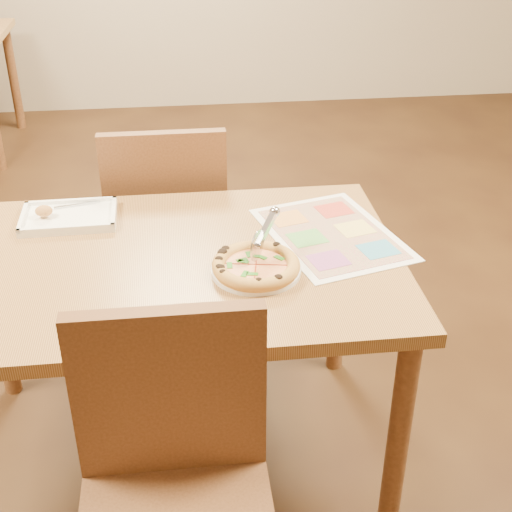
{
  "coord_description": "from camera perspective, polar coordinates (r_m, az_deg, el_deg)",
  "views": [
    {
      "loc": [
        0.05,
        -1.71,
        1.72
      ],
      "look_at": [
        0.24,
        -0.1,
        0.77
      ],
      "focal_mm": 50.0,
      "sensor_mm": 36.0,
      "label": 1
    }
  ],
  "objects": [
    {
      "name": "chair_far",
      "position": [
        2.58,
        -7.12,
        3.55
      ],
      "size": [
        0.42,
        0.42,
        0.47
      ],
      "rotation": [
        0.0,
        0.0,
        3.14
      ],
      "color": "brown",
      "rests_on": "ground"
    },
    {
      "name": "dining_table",
      "position": [
        2.02,
        -7.05,
        -2.35
      ],
      "size": [
        1.3,
        0.85,
        0.72
      ],
      "color": "#9E753F",
      "rests_on": "ground"
    },
    {
      "name": "appetizer_tray",
      "position": [
        2.23,
        -14.88,
        2.98
      ],
      "size": [
        0.29,
        0.2,
        0.05
      ],
      "rotation": [
        0.0,
        0.0,
        0.02
      ],
      "color": "white",
      "rests_on": "dining_table"
    },
    {
      "name": "room",
      "position": [
        1.75,
        -8.58,
        17.82
      ],
      "size": [
        7.0,
        7.0,
        7.0
      ],
      "color": "#34210E",
      "rests_on": "ground"
    },
    {
      "name": "plate",
      "position": [
        1.9,
        0.0,
        -1.13
      ],
      "size": [
        0.26,
        0.26,
        0.01
      ],
      "primitive_type": "cylinder",
      "rotation": [
        0.0,
        0.0,
        0.07
      ],
      "color": "silver",
      "rests_on": "dining_table"
    },
    {
      "name": "chair_near",
      "position": [
        1.6,
        -6.62,
        -16.13
      ],
      "size": [
        0.42,
        0.42,
        0.47
      ],
      "color": "brown",
      "rests_on": "ground"
    },
    {
      "name": "pizza",
      "position": [
        1.88,
        0.0,
        -0.78
      ],
      "size": [
        0.24,
        0.24,
        0.04
      ],
      "rotation": [
        0.0,
        0.0,
        -0.17
      ],
      "color": "gold",
      "rests_on": "plate"
    },
    {
      "name": "menu",
      "position": [
        2.1,
        6.05,
        1.77
      ],
      "size": [
        0.45,
        0.54,
        0.0
      ],
      "primitive_type": "cube",
      "rotation": [
        0.0,
        0.0,
        0.27
      ],
      "color": "white",
      "rests_on": "dining_table"
    },
    {
      "name": "pizza_cutter",
      "position": [
        1.91,
        0.57,
        1.75
      ],
      "size": [
        0.09,
        0.15,
        0.1
      ],
      "rotation": [
        0.0,
        0.0,
        1.04
      ],
      "color": "silver",
      "rests_on": "pizza"
    }
  ]
}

